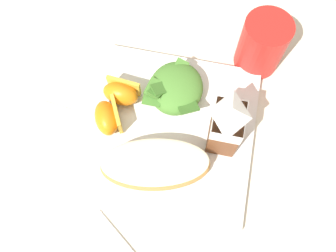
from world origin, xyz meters
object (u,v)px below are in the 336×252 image
Objects in this scene: orange_wedge_front at (121,93)px; paper_napkin at (46,134)px; drinking_red_cup at (262,45)px; white_plate at (168,130)px; orange_wedge_middle at (107,118)px; cheesy_pizza_bread at (155,164)px; milk_carton at (227,123)px; green_salad_pile at (174,88)px.

paper_napkin is at bearing -53.17° from orange_wedge_front.
paper_napkin is 0.40m from drinking_red_cup.
orange_wedge_middle is at bearing -84.36° from white_plate.
cheesy_pizza_bread is at bearing -29.33° from drinking_red_cup.
milk_carton is 0.18m from orange_wedge_front.
milk_carton is 1.00× the size of paper_napkin.
white_plate is 2.55× the size of paper_napkin.
milk_carton reaches higher than green_salad_pile.
drinking_red_cup reaches higher than white_plate.
orange_wedge_front is 0.05m from orange_wedge_middle.
milk_carton reaches higher than white_plate.
milk_carton is (0.06, 0.09, 0.04)m from green_salad_pile.
orange_wedge_middle is 0.29m from drinking_red_cup.
orange_wedge_front is 0.25m from drinking_red_cup.
milk_carton is at bearing 78.79° from orange_wedge_front.
white_plate is 1.52× the size of cheesy_pizza_bread.
drinking_red_cup is (-0.17, 0.13, 0.04)m from white_plate.
drinking_red_cup is at bearing 150.67° from cheesy_pizza_bread.
green_salad_pile is 1.02× the size of drinking_red_cup.
cheesy_pizza_bread is at bearing -52.18° from milk_carton.
green_salad_pile reaches higher than orange_wedge_middle.
cheesy_pizza_bread is 1.80× the size of drinking_red_cup.
milk_carton is 1.74× the size of orange_wedge_front.
cheesy_pizza_bread is 0.13m from milk_carton.
orange_wedge_middle is (-0.06, -0.09, 0.00)m from cheesy_pizza_bread.
orange_wedge_front and orange_wedge_middle have the same top height.
orange_wedge_front is (0.03, -0.08, -0.00)m from green_salad_pile.
orange_wedge_middle is at bearing -51.22° from green_salad_pile.
orange_wedge_middle is 0.68× the size of drinking_red_cup.
green_salad_pile is (-0.13, 0.00, 0.00)m from cheesy_pizza_bread.
cheesy_pizza_bread is 0.27m from drinking_red_cup.
orange_wedge_front is (-0.11, -0.08, 0.00)m from cheesy_pizza_bread.
milk_carton reaches higher than cheesy_pizza_bread.
cheesy_pizza_bread is at bearing 37.31° from orange_wedge_front.
drinking_red_cup is at bearing 142.80° from white_plate.
milk_carton reaches higher than orange_wedge_front.
white_plate is 0.22m from drinking_red_cup.
white_plate is 0.11m from milk_carton.
green_salad_pile is 0.12m from orange_wedge_middle.
green_salad_pile reaches higher than orange_wedge_front.
milk_carton is at bearing 94.00° from orange_wedge_middle.
cheesy_pizza_bread is (0.07, -0.01, 0.03)m from white_plate.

